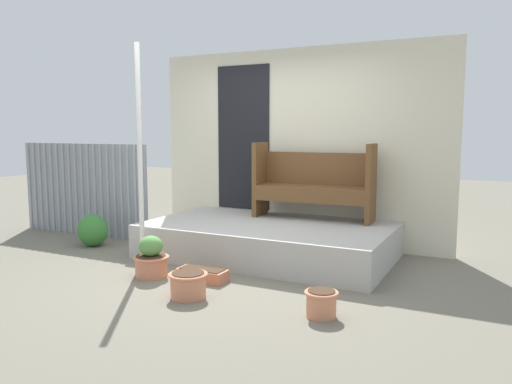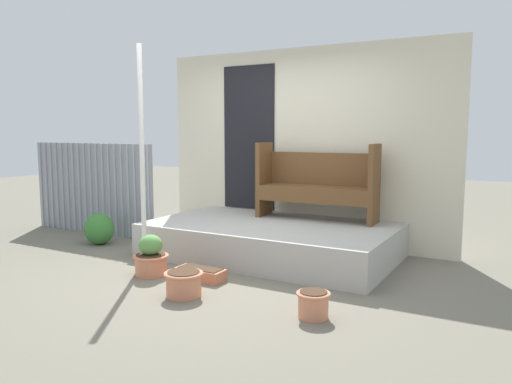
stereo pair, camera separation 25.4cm
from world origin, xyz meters
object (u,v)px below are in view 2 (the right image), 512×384
at_px(flower_pot_right, 313,303).
at_px(planter_box_rect, 201,274).
at_px(flower_pot_left, 151,258).
at_px(bench, 317,181).
at_px(shrub_by_fence, 99,229).
at_px(flower_pot_middle, 184,283).
at_px(support_post, 142,156).

height_order(flower_pot_right, planter_box_rect, flower_pot_right).
bearing_deg(flower_pot_left, bench, 59.36).
relative_size(bench, shrub_by_fence, 3.61).
distance_m(flower_pot_middle, planter_box_rect, 0.53).
bearing_deg(planter_box_rect, shrub_by_fence, 163.22).
xyz_separation_m(support_post, bench, (1.51, 1.51, -0.35)).
relative_size(support_post, flower_pot_left, 5.70).
xyz_separation_m(flower_pot_right, planter_box_rect, (-1.41, 0.40, -0.06)).
relative_size(support_post, bench, 1.62).
height_order(flower_pot_left, flower_pot_right, flower_pot_left).
xyz_separation_m(flower_pot_left, flower_pot_right, (1.97, -0.29, -0.07)).
distance_m(support_post, flower_pot_left, 1.18).
bearing_deg(support_post, bench, 45.04).
bearing_deg(shrub_by_fence, flower_pot_middle, -26.44).
height_order(planter_box_rect, shrub_by_fence, shrub_by_fence).
height_order(flower_pot_middle, flower_pot_right, flower_pot_middle).
relative_size(bench, planter_box_rect, 2.94).
distance_m(flower_pot_middle, shrub_by_fence, 2.55).
relative_size(flower_pot_left, shrub_by_fence, 1.02).
xyz_separation_m(flower_pot_left, flower_pot_middle, (0.72, -0.38, -0.06)).
bearing_deg(flower_pot_right, planter_box_rect, 164.04).
distance_m(flower_pot_right, shrub_by_fence, 3.69).
height_order(support_post, shrub_by_fence, support_post).
distance_m(flower_pot_left, flower_pot_right, 1.99).
bearing_deg(planter_box_rect, flower_pot_middle, -71.82).
bearing_deg(flower_pot_middle, planter_box_rect, 108.18).
height_order(flower_pot_left, flower_pot_middle, flower_pot_left).
height_order(bench, flower_pot_middle, bench).
bearing_deg(shrub_by_fence, planter_box_rect, -16.78).
bearing_deg(support_post, planter_box_rect, -13.81).
relative_size(bench, flower_pot_middle, 4.18).
distance_m(flower_pot_left, flower_pot_middle, 0.82).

